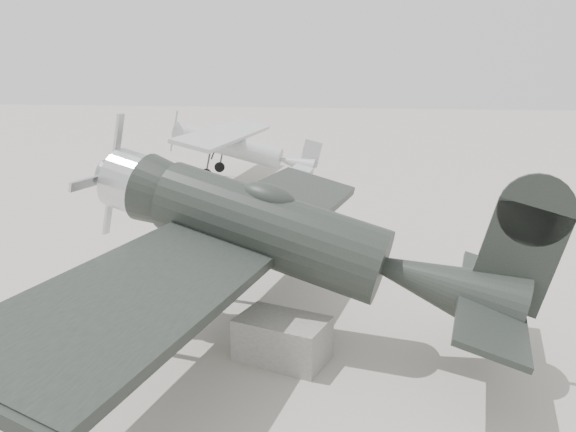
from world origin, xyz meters
name	(u,v)px	position (x,y,z in m)	size (l,w,h in m)	color
ground	(215,310)	(0.00, 0.00, 0.00)	(160.00, 160.00, 0.00)	gray
lowwing_monoplane	(291,238)	(2.11, -1.19, 2.30)	(9.73, 13.55, 4.35)	black
highwing_monoplane	(238,143)	(-3.84, 16.44, 2.00)	(8.01, 11.23, 3.20)	#A5A8AA
equipment_block	(282,339)	(2.10, -2.10, 0.44)	(1.78, 1.11, 0.89)	slate
sign_board	(81,309)	(-2.35, -2.00, 0.69)	(0.30, 0.77, 1.15)	#333333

